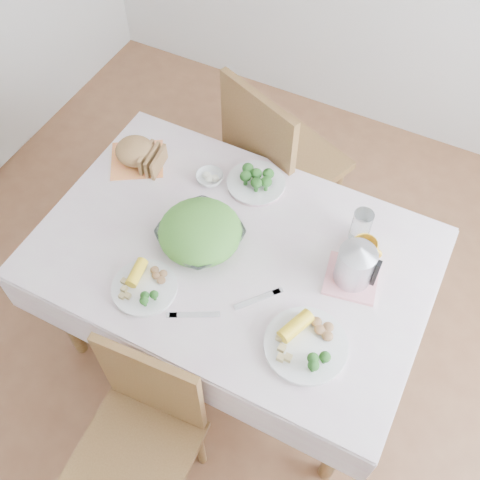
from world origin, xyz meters
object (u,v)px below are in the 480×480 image
at_px(salad_bowl, 201,236).
at_px(dinner_plate_left, 145,288).
at_px(chair_far, 287,168).
at_px(yellow_mug, 364,249).
at_px(chair_near, 135,451).
at_px(electric_kettle, 356,261).
at_px(dining_table, 234,300).
at_px(dinner_plate_right, 306,346).

height_order(salad_bowl, dinner_plate_left, salad_bowl).
bearing_deg(chair_far, yellow_mug, 156.91).
distance_m(chair_near, dinner_plate_left, 0.59).
distance_m(chair_near, electric_kettle, 1.05).
height_order(dining_table, dinner_plate_left, dinner_plate_left).
height_order(dining_table, dinner_plate_right, dinner_plate_right).
relative_size(chair_near, salad_bowl, 2.99).
bearing_deg(yellow_mug, chair_near, -115.49).
distance_m(salad_bowl, yellow_mug, 0.62).
bearing_deg(electric_kettle, chair_near, -111.51).
xyz_separation_m(dining_table, chair_far, (-0.08, 0.75, 0.09)).
bearing_deg(yellow_mug, chair_far, 134.63).
relative_size(chair_far, yellow_mug, 10.11).
height_order(dinner_plate_right, yellow_mug, yellow_mug).
relative_size(salad_bowl, yellow_mug, 2.93).
height_order(chair_near, electric_kettle, electric_kettle).
relative_size(salad_bowl, electric_kettle, 1.57).
height_order(chair_far, yellow_mug, chair_far).
relative_size(dinner_plate_left, yellow_mug, 2.34).
relative_size(dinner_plate_left, electric_kettle, 1.26).
bearing_deg(chair_far, dining_table, 118.67).
height_order(salad_bowl, yellow_mug, yellow_mug).
distance_m(dinner_plate_left, dinner_plate_right, 0.62).
bearing_deg(dinner_plate_right, dining_table, 149.04).
bearing_deg(yellow_mug, dinner_plate_right, -95.57).
bearing_deg(salad_bowl, yellow_mug, 21.07).
distance_m(dining_table, electric_kettle, 0.68).
bearing_deg(salad_bowl, chair_near, -80.67).
bearing_deg(dinner_plate_left, dinner_plate_right, 5.13).
relative_size(chair_near, yellow_mug, 8.74).
height_order(chair_far, electric_kettle, chair_far).
distance_m(chair_far, yellow_mug, 0.83).
height_order(dining_table, salad_bowl, salad_bowl).
xyz_separation_m(salad_bowl, yellow_mug, (0.58, 0.22, 0.00)).
height_order(chair_near, dinner_plate_right, chair_near).
distance_m(chair_near, chair_far, 1.51).
bearing_deg(dinner_plate_right, salad_bowl, 157.25).
relative_size(dining_table, dinner_plate_right, 4.80).
distance_m(salad_bowl, dinner_plate_left, 0.29).
bearing_deg(dinner_plate_left, dining_table, 54.95).
height_order(dinner_plate_left, electric_kettle, electric_kettle).
xyz_separation_m(chair_far, dinner_plate_right, (0.49, -0.99, 0.31)).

